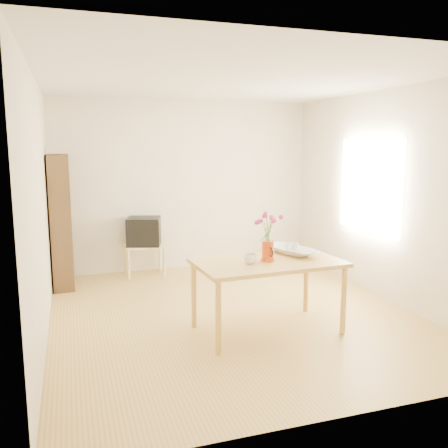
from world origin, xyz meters
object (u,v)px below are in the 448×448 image
object	(u,v)px
table	(268,268)
bowl	(292,235)
pitcher	(268,252)
television	(144,231)
mug	(250,259)

from	to	relation	value
table	bowl	bearing A→B (deg)	26.21
pitcher	television	xyz separation A→B (m)	(-0.88, 2.58, -0.18)
mug	bowl	bearing A→B (deg)	171.25
bowl	table	bearing A→B (deg)	-150.45
mug	pitcher	bearing A→B (deg)	161.44
table	television	world-z (taller)	television
pitcher	mug	distance (m)	0.23
table	pitcher	world-z (taller)	pitcher
table	mug	distance (m)	0.26
television	mug	bearing A→B (deg)	-60.82
television	table	bearing A→B (deg)	-56.00
pitcher	bowl	size ratio (longest dim) A/B	0.48
table	mug	world-z (taller)	mug
table	pitcher	distance (m)	0.17
pitcher	mug	xyz separation A→B (m)	(-0.21, -0.06, -0.04)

